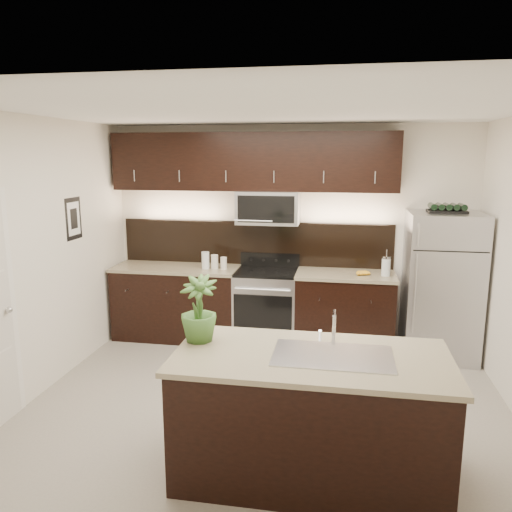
% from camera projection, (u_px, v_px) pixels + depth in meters
% --- Properties ---
extents(ground, '(4.50, 4.50, 0.00)m').
position_uv_depth(ground, '(265.00, 409.00, 4.65)').
color(ground, gray).
rests_on(ground, ground).
extents(room_walls, '(4.52, 4.02, 2.71)m').
position_uv_depth(room_walls, '(253.00, 230.00, 4.30)').
color(room_walls, silver).
rests_on(room_walls, ground).
extents(counter_run, '(3.51, 0.65, 0.94)m').
position_uv_depth(counter_run, '(250.00, 306.00, 6.27)').
color(counter_run, black).
rests_on(counter_run, ground).
extents(upper_fixtures, '(3.49, 0.40, 1.66)m').
position_uv_depth(upper_fixtures, '(254.00, 171.00, 6.07)').
color(upper_fixtures, black).
rests_on(upper_fixtures, counter_run).
extents(island, '(1.96, 0.96, 0.94)m').
position_uv_depth(island, '(310.00, 415.00, 3.63)').
color(island, black).
rests_on(island, ground).
extents(sink_faucet, '(0.84, 0.50, 0.28)m').
position_uv_depth(sink_faucet, '(333.00, 353.00, 3.51)').
color(sink_faucet, silver).
rests_on(sink_faucet, island).
extents(refrigerator, '(0.82, 0.74, 1.70)m').
position_uv_depth(refrigerator, '(441.00, 286.00, 5.75)').
color(refrigerator, '#B2B2B7').
rests_on(refrigerator, ground).
extents(wine_rack, '(0.42, 0.26, 0.10)m').
position_uv_depth(wine_rack, '(447.00, 209.00, 5.58)').
color(wine_rack, black).
rests_on(wine_rack, refrigerator).
extents(plant, '(0.28, 0.28, 0.50)m').
position_uv_depth(plant, '(199.00, 309.00, 3.76)').
color(plant, '#396227').
rests_on(plant, island).
extents(canisters, '(0.32, 0.10, 0.21)m').
position_uv_depth(canisters, '(212.00, 261.00, 6.19)').
color(canisters, silver).
rests_on(canisters, counter_run).
extents(french_press, '(0.11, 0.11, 0.31)m').
position_uv_depth(french_press, '(386.00, 266.00, 5.83)').
color(french_press, silver).
rests_on(french_press, counter_run).
extents(bananas, '(0.21, 0.19, 0.05)m').
position_uv_depth(bananas, '(359.00, 273.00, 5.87)').
color(bananas, gold).
rests_on(bananas, counter_run).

